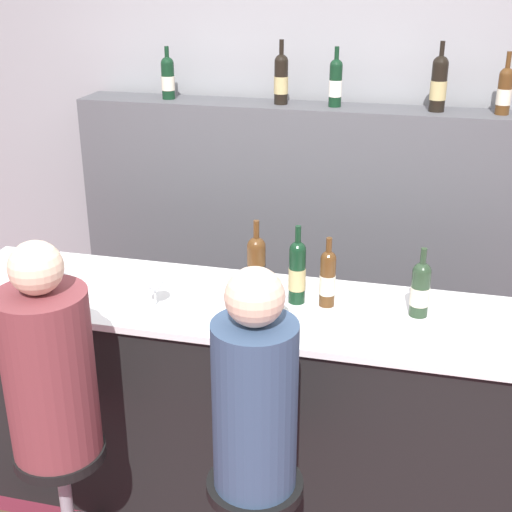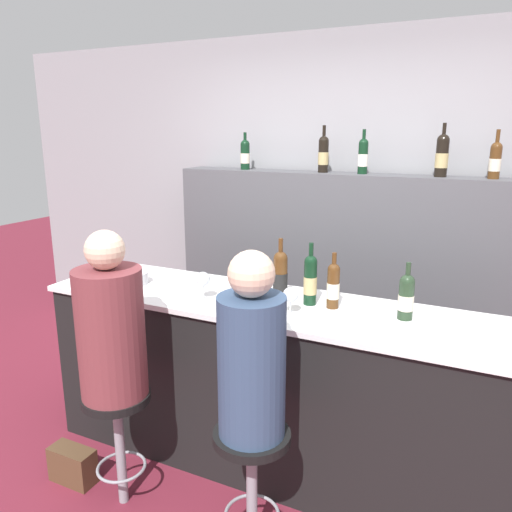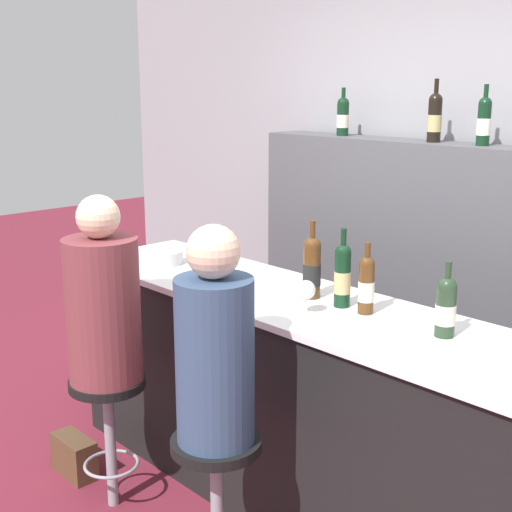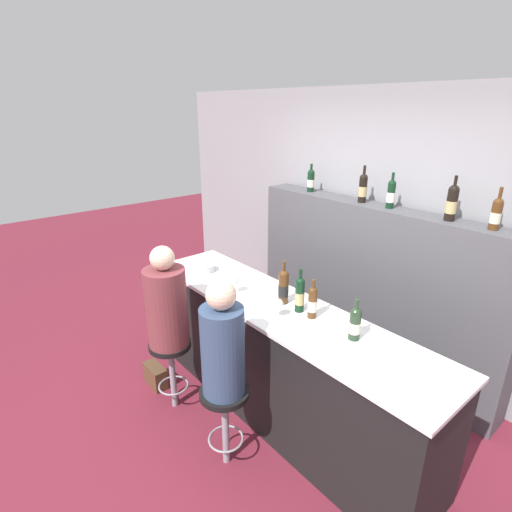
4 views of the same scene
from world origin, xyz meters
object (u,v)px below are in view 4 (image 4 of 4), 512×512
Objects in this scene: wine_bottle_backbar_1 at (363,188)px; bar_stool_left at (171,358)px; wine_bottle_backbar_0 at (311,180)px; wine_bottle_backbar_3 at (452,203)px; metal_bowl at (204,267)px; wine_bottle_backbar_4 at (496,213)px; handbag at (155,376)px; wine_bottle_counter_0 at (283,286)px; wine_bottle_counter_2 at (312,302)px; wine_bottle_counter_3 at (355,323)px; guest_seated_right at (223,345)px; wine_bottle_counter_1 at (300,294)px; guest_seated_left at (166,303)px; wine_glass_1 at (278,304)px; bar_stool_right at (225,407)px; wine_bottle_backbar_2 at (391,194)px; wine_glass_0 at (235,280)px.

bar_stool_left is at bearing -103.94° from wine_bottle_backbar_1.
wine_bottle_backbar_0 is 0.63m from wine_bottle_backbar_1.
metal_bowl is at bearing -142.57° from wine_bottle_backbar_3.
handbag is (-1.92, -1.80, -1.61)m from wine_bottle_backbar_4.
wine_bottle_counter_0 is at bearing 36.59° from handbag.
wine_bottle_backbar_0 is 1.41m from metal_bowl.
wine_bottle_backbar_1 is at bearing 111.63° from wine_bottle_counter_2.
wine_bottle_backbar_0 is (-1.07, 1.10, 0.60)m from wine_bottle_counter_2.
wine_bottle_backbar_4 is at bearing 0.00° from wine_bottle_backbar_3.
wine_bottle_counter_3 is 1.91m from wine_bottle_backbar_0.
metal_bowl is 1.24m from guest_seated_right.
guest_seated_left is at bearing -137.48° from wine_bottle_counter_1.
wine_bottle_counter_0 is 1.04× the size of wine_bottle_backbar_1.
wine_bottle_counter_3 is at bearing 54.19° from guest_seated_right.
guest_seated_right is at bearing -76.50° from wine_bottle_counter_0.
wine_bottle_backbar_1 is 1.12m from wine_bottle_backbar_4.
wine_glass_1 is 0.22× the size of bar_stool_right.
guest_seated_right is at bearing -0.00° from handbag.
bar_stool_right is (-0.82, -1.80, -1.23)m from wine_bottle_backbar_4.
metal_bowl is at bearing -131.43° from wine_bottle_backbar_2.
wine_bottle_backbar_3 is 1.71× the size of metal_bowl.
wine_bottle_counter_3 is 0.46× the size of bar_stool_left.
wine_bottle_backbar_2 is (0.15, 1.10, 0.59)m from wine_bottle_counter_0.
wine_bottle_counter_0 is at bearing 126.40° from wine_glass_1.
wine_bottle_counter_1 is 0.71m from guest_seated_right.
bar_stool_right is at bearing -62.45° from wine_bottle_backbar_0.
wine_bottle_backbar_4 is at bearing 65.56° from guest_seated_right.
wine_glass_1 is (-0.02, -1.28, -0.63)m from wine_bottle_backbar_2.
wine_bottle_backbar_0 is 0.85× the size of wine_bottle_backbar_1.
bar_stool_left is at bearing 180.00° from bar_stool_right.
bar_stool_left is at bearing -130.10° from wine_bottle_counter_0.
wine_glass_0 is (-0.53, -1.28, -0.62)m from wine_bottle_backbar_2.
wine_bottle_counter_2 is 1.65m from wine_bottle_backbar_0.
wine_bottle_backbar_1 is at bearing 180.00° from wine_bottle_backbar_3.
wine_bottle_counter_1 is 1.11× the size of wine_bottle_backbar_4.
bar_stool_right is (-0.01, -0.69, -0.64)m from wine_bottle_counter_1.
metal_bowl is (-1.08, -1.22, -0.70)m from wine_bottle_backbar_2.
wine_bottle_backbar_3 is at bearing 74.45° from guest_seated_right.
wine_bottle_counter_2 is at bearing 38.17° from guest_seated_left.
wine_bottle_counter_0 is at bearing -180.00° from wine_bottle_counter_2.
metal_bowl is 0.86m from bar_stool_left.
wine_bottle_backbar_0 reaches higher than wine_bottle_counter_3.
wine_bottle_backbar_1 is 0.81m from wine_bottle_backbar_3.
wine_bottle_backbar_1 is at bearing 126.19° from wine_bottle_counter_3.
guest_seated_left reaches higher than wine_bottle_counter_2.
wine_bottle_counter_1 reaches higher than wine_glass_1.
wine_bottle_backbar_0 reaches higher than guest_seated_right.
wine_glass_0 is (-1.37, -1.28, -0.61)m from wine_bottle_backbar_4.
wine_bottle_counter_2 is 1.14× the size of handbag.
wine_bottle_backbar_3 is 0.55× the size of bar_stool_right.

